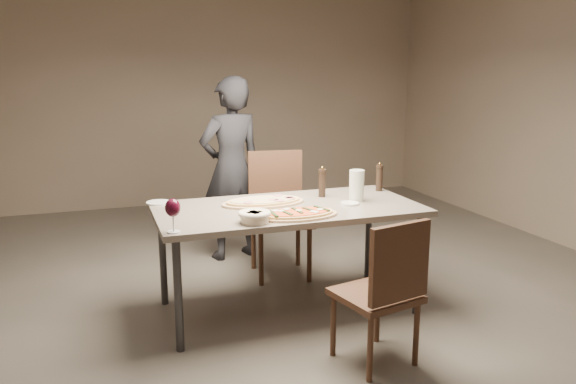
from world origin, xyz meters
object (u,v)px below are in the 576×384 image
object	(u,v)px
bread_basket	(254,216)
carafe	(357,186)
pepper_mill_left	(322,182)
diner	(231,169)
zucchini_pizza	(298,214)
ham_pizza	(264,202)
chair_near	(385,286)
dining_table	(288,214)
chair_far	(278,206)

from	to	relation	value
bread_basket	carafe	xyz separation A→B (m)	(0.85, 0.32, 0.07)
pepper_mill_left	diner	size ratio (longest dim) A/B	0.14
carafe	zucchini_pizza	bearing A→B (deg)	-153.58
bread_basket	pepper_mill_left	world-z (taller)	pepper_mill_left
ham_pizza	diner	size ratio (longest dim) A/B	0.36
zucchini_pizza	diner	size ratio (longest dim) A/B	0.33
bread_basket	pepper_mill_left	size ratio (longest dim) A/B	0.89
carafe	diner	bearing A→B (deg)	116.00
zucchini_pizza	ham_pizza	world-z (taller)	zucchini_pizza
chair_near	diner	distance (m)	2.23
ham_pizza	pepper_mill_left	world-z (taller)	pepper_mill_left
dining_table	pepper_mill_left	bearing A→B (deg)	30.36
carafe	chair_near	world-z (taller)	carafe
bread_basket	chair_far	xyz separation A→B (m)	(0.51, 1.08, -0.23)
pepper_mill_left	diner	distance (m)	1.13
carafe	dining_table	bearing A→B (deg)	178.95
ham_pizza	bread_basket	world-z (taller)	bread_basket
pepper_mill_left	diner	bearing A→B (deg)	112.36
carafe	ham_pizza	bearing A→B (deg)	168.45
pepper_mill_left	chair_near	size ratio (longest dim) A/B	0.26
chair_near	bread_basket	bearing A→B (deg)	121.71
zucchini_pizza	pepper_mill_left	bearing A→B (deg)	54.78
zucchini_pizza	pepper_mill_left	distance (m)	0.61
zucchini_pizza	ham_pizza	size ratio (longest dim) A/B	0.90
pepper_mill_left	chair_near	world-z (taller)	pepper_mill_left
ham_pizza	bread_basket	distance (m)	0.50
bread_basket	diner	bearing A→B (deg)	81.51
dining_table	bread_basket	size ratio (longest dim) A/B	8.87
chair_near	carafe	bearing A→B (deg)	61.84
zucchini_pizza	carafe	distance (m)	0.61
ham_pizza	chair_near	bearing A→B (deg)	-59.15
chair_far	diner	distance (m)	0.62
chair_near	diner	xyz separation A→B (m)	(-0.35, 2.18, 0.32)
bread_basket	pepper_mill_left	bearing A→B (deg)	38.31
pepper_mill_left	chair_near	bearing A→B (deg)	-94.29
bread_basket	chair_near	bearing A→B (deg)	-46.10
chair_far	zucchini_pizza	bearing A→B (deg)	85.69
ham_pizza	carafe	xyz separation A→B (m)	(0.65, -0.13, 0.10)
diner	bread_basket	bearing A→B (deg)	68.30
ham_pizza	pepper_mill_left	bearing A→B (deg)	19.43
pepper_mill_left	chair_near	xyz separation A→B (m)	(-0.08, -1.13, -0.37)
ham_pizza	chair_near	xyz separation A→B (m)	(0.39, -1.06, -0.28)
chair_near	chair_far	distance (m)	1.69
zucchini_pizza	ham_pizza	bearing A→B (deg)	107.17
ham_pizza	diner	xyz separation A→B (m)	(0.04, 1.12, 0.04)
ham_pizza	diner	world-z (taller)	diner
ham_pizza	chair_far	size ratio (longest dim) A/B	0.58
chair_near	zucchini_pizza	bearing A→B (deg)	100.88
pepper_mill_left	chair_far	distance (m)	0.64
ham_pizza	carafe	size ratio (longest dim) A/B	2.64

